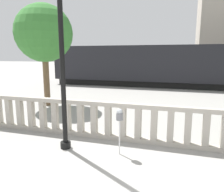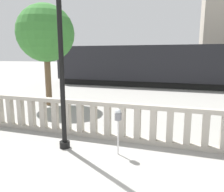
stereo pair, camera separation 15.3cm
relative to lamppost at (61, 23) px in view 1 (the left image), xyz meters
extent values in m
cube|color=#ADA599|center=(1.80, 1.13, -3.65)|extent=(15.51, 0.24, 0.14)
cube|color=#ADA599|center=(1.80, 1.13, -2.50)|extent=(15.51, 0.24, 0.14)
cube|color=#ADA599|center=(-3.09, 1.13, -3.07)|extent=(0.20, 0.20, 1.01)
cube|color=#ADA599|center=(-2.58, 1.13, -3.07)|extent=(0.20, 0.20, 1.01)
cube|color=#ADA599|center=(-2.06, 1.13, -3.07)|extent=(0.20, 0.20, 1.01)
cube|color=#ADA599|center=(-1.55, 1.13, -3.07)|extent=(0.20, 0.20, 1.01)
cube|color=#ADA599|center=(-1.03, 1.13, -3.07)|extent=(0.20, 0.20, 1.01)
cube|color=#ADA599|center=(-0.52, 1.13, -3.07)|extent=(0.20, 0.20, 1.01)
cube|color=#ADA599|center=(0.00, 1.13, -3.07)|extent=(0.20, 0.20, 1.01)
cube|color=#ADA599|center=(0.51, 1.13, -3.07)|extent=(0.20, 0.20, 1.01)
cube|color=#ADA599|center=(1.03, 1.13, -3.07)|extent=(0.20, 0.20, 1.01)
cube|color=#ADA599|center=(1.54, 1.13, -3.07)|extent=(0.20, 0.20, 1.01)
cube|color=#ADA599|center=(2.05, 1.13, -3.07)|extent=(0.20, 0.20, 1.01)
cube|color=#ADA599|center=(2.57, 1.13, -3.07)|extent=(0.20, 0.20, 1.01)
cube|color=#ADA599|center=(3.08, 1.13, -3.07)|extent=(0.20, 0.20, 1.01)
cube|color=#ADA599|center=(3.60, 1.13, -3.07)|extent=(0.20, 0.20, 1.01)
cube|color=#ADA599|center=(4.11, 1.13, -3.07)|extent=(0.20, 0.20, 1.01)
cylinder|color=black|center=(0.00, 0.00, -3.62)|extent=(0.32, 0.32, 0.20)
cylinder|color=black|center=(0.00, 0.00, -0.39)|extent=(0.15, 0.15, 6.25)
cylinder|color=silver|center=(1.71, 0.07, -3.20)|extent=(0.04, 0.04, 1.03)
cylinder|color=slate|center=(1.71, 0.07, -2.58)|extent=(0.19, 0.19, 0.21)
sphere|color=#B2B7BC|center=(1.71, 0.07, -2.44)|extent=(0.17, 0.17, 0.17)
cube|color=black|center=(4.71, 14.75, -3.44)|extent=(25.62, 2.54, 0.55)
cube|color=black|center=(4.71, 14.75, -1.60)|extent=(26.15, 3.17, 3.13)
cube|color=black|center=(1.42, 26.15, -3.44)|extent=(18.54, 2.24, 0.55)
cube|color=#4C5156|center=(1.42, 26.15, -1.45)|extent=(18.92, 2.80, 3.44)
cylinder|color=brown|center=(-3.89, 4.98, -2.30)|extent=(0.34, 0.34, 2.84)
sphere|color=#387A33|center=(-3.89, 4.98, 0.29)|extent=(3.12, 3.12, 3.12)
camera|label=1|loc=(3.24, -5.67, -0.88)|focal=35.00mm
camera|label=2|loc=(3.38, -5.63, -0.88)|focal=35.00mm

